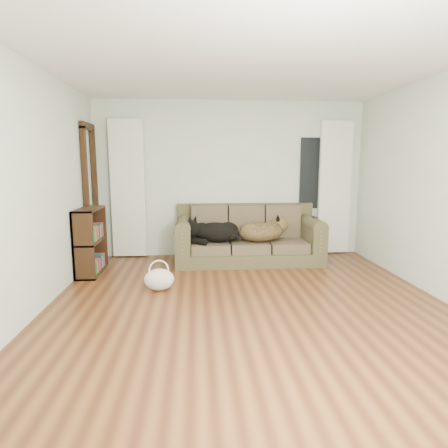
{
  "coord_description": "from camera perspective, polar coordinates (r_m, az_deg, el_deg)",
  "views": [
    {
      "loc": [
        -0.57,
        -3.86,
        1.57
      ],
      "look_at": [
        -0.17,
        1.6,
        0.68
      ],
      "focal_mm": 30.0,
      "sensor_mm": 36.0,
      "label": 1
    }
  ],
  "objects": [
    {
      "name": "floor",
      "position": [
        4.21,
        3.98,
        -12.7
      ],
      "size": [
        5.0,
        5.0,
        0.0
      ],
      "primitive_type": "plane",
      "color": "#492513",
      "rests_on": "ground"
    },
    {
      "name": "ceiling",
      "position": [
        4.04,
        4.43,
        23.95
      ],
      "size": [
        5.0,
        5.0,
        0.0
      ],
      "primitive_type": "plane",
      "color": "white",
      "rests_on": "ground"
    },
    {
      "name": "wall_back",
      "position": [
        6.4,
        0.92,
        6.81
      ],
      "size": [
        4.5,
        0.04,
        2.6
      ],
      "primitive_type": "cube",
      "color": "silver",
      "rests_on": "ground"
    },
    {
      "name": "wall_left",
      "position": [
        4.22,
        -27.72,
        4.48
      ],
      "size": [
        0.04,
        5.0,
        2.6
      ],
      "primitive_type": "cube",
      "color": "silver",
      "rests_on": "ground"
    },
    {
      "name": "curtain_left",
      "position": [
        6.4,
        -14.43,
        5.18
      ],
      "size": [
        0.55,
        0.08,
        2.25
      ],
      "primitive_type": "cube",
      "color": "white",
      "rests_on": "ground"
    },
    {
      "name": "curtain_right",
      "position": [
        6.73,
        16.49,
        5.28
      ],
      "size": [
        0.55,
        0.08,
        2.25
      ],
      "primitive_type": "cube",
      "color": "white",
      "rests_on": "ground"
    },
    {
      "name": "window_pane",
      "position": [
        6.65,
        13.59,
        7.51
      ],
      "size": [
        0.5,
        0.03,
        1.2
      ],
      "primitive_type": "cube",
      "color": "black",
      "rests_on": "wall_back"
    },
    {
      "name": "door_casing",
      "position": [
        6.16,
        -19.58,
        3.85
      ],
      "size": [
        0.07,
        0.6,
        2.1
      ],
      "primitive_type": "cube",
      "color": "black",
      "rests_on": "ground"
    },
    {
      "name": "sofa",
      "position": [
        6.0,
        3.71,
        -1.55
      ],
      "size": [
        2.3,
        0.99,
        0.94
      ],
      "primitive_type": "cube",
      "color": "#443F2B",
      "rests_on": "floor"
    },
    {
      "name": "dog_black_lab",
      "position": [
        5.89,
        -1.63,
        -1.45
      ],
      "size": [
        0.85,
        0.7,
        0.31
      ],
      "primitive_type": "ellipsoid",
      "rotation": [
        0.0,
        0.0,
        -0.28
      ],
      "color": "black",
      "rests_on": "sofa"
    },
    {
      "name": "dog_shepherd",
      "position": [
        5.98,
        5.96,
        -1.22
      ],
      "size": [
        0.84,
        0.66,
        0.33
      ],
      "primitive_type": "ellipsoid",
      "rotation": [
        0.0,
        0.0,
        3.33
      ],
      "color": "black",
      "rests_on": "sofa"
    },
    {
      "name": "tv_remote",
      "position": [
        6.09,
        13.64,
        1.03
      ],
      "size": [
        0.05,
        0.19,
        0.02
      ],
      "primitive_type": "cube",
      "rotation": [
        0.0,
        0.0,
        -0.01
      ],
      "color": "black",
      "rests_on": "sofa"
    },
    {
      "name": "tote_bag",
      "position": [
        4.79,
        -9.87,
        -8.06
      ],
      "size": [
        0.38,
        0.3,
        0.27
      ],
      "primitive_type": "ellipsoid",
      "rotation": [
        0.0,
        0.0,
        -0.02
      ],
      "color": "beige",
      "rests_on": "floor"
    },
    {
      "name": "bookshelf",
      "position": [
        5.68,
        -19.67,
        -2.19
      ],
      "size": [
        0.37,
        0.79,
        0.95
      ],
      "primitive_type": "cube",
      "rotation": [
        0.0,
        0.0,
        0.12
      ],
      "color": "black",
      "rests_on": "floor"
    }
  ]
}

